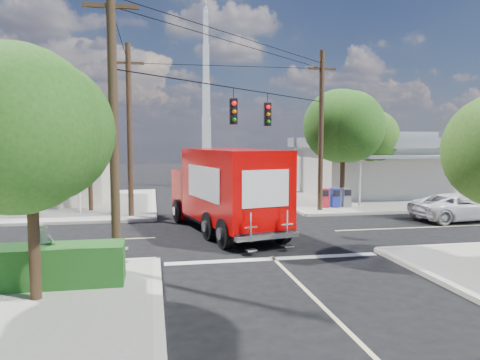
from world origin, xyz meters
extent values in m
plane|color=black|center=(0.00, 0.00, 0.00)|extent=(120.00, 120.00, 0.00)
cube|color=gray|center=(11.00, 11.00, 0.07)|extent=(14.00, 14.00, 0.14)
cube|color=beige|center=(4.00, 11.00, 0.07)|extent=(0.25, 14.00, 0.14)
cube|color=beige|center=(11.00, 4.00, 0.07)|extent=(14.00, 0.25, 0.14)
cube|color=gray|center=(-11.00, 11.00, 0.07)|extent=(14.00, 14.00, 0.14)
cube|color=beige|center=(-4.00, 11.00, 0.07)|extent=(0.25, 14.00, 0.14)
cube|color=beige|center=(-11.00, 4.00, 0.07)|extent=(14.00, 0.25, 0.14)
cube|color=beige|center=(-4.00, -11.00, 0.07)|extent=(0.25, 14.00, 0.14)
cube|color=beige|center=(0.00, 10.00, 0.01)|extent=(0.12, 12.00, 0.01)
cube|color=beige|center=(0.00, -10.00, 0.01)|extent=(0.12, 12.00, 0.01)
cube|color=beige|center=(10.00, 0.00, 0.01)|extent=(12.00, 0.12, 0.01)
cube|color=beige|center=(-10.00, 0.00, 0.01)|extent=(12.00, 0.12, 0.01)
cube|color=silver|center=(0.00, -4.30, 0.01)|extent=(7.50, 0.40, 0.01)
cube|color=beige|center=(12.50, 12.00, 1.84)|extent=(11.00, 8.00, 3.40)
cube|color=gray|center=(12.50, 12.00, 3.89)|extent=(11.80, 8.80, 0.70)
cube|color=gray|center=(12.50, 12.00, 4.39)|extent=(6.05, 4.40, 0.50)
cube|color=gray|center=(12.50, 7.10, 3.04)|extent=(9.90, 1.80, 0.15)
cylinder|color=silver|center=(8.10, 6.30, 1.59)|extent=(0.12, 0.12, 2.90)
cube|color=beige|center=(-12.00, 12.50, 1.74)|extent=(10.00, 8.00, 3.20)
cube|color=gray|center=(-12.00, 12.50, 3.69)|extent=(10.80, 8.80, 0.70)
cube|color=gray|center=(-12.00, 12.50, 4.19)|extent=(5.50, 4.40, 0.50)
cube|color=gray|center=(-12.00, 7.60, 2.84)|extent=(9.00, 1.80, 0.15)
cylinder|color=silver|center=(-8.00, 6.80, 1.49)|extent=(0.12, 0.12, 2.70)
cube|color=silver|center=(0.50, 20.00, 1.50)|extent=(0.80, 0.80, 3.00)
cube|color=silver|center=(0.50, 20.00, 4.50)|extent=(0.70, 0.70, 3.00)
cube|color=silver|center=(0.50, 20.00, 7.50)|extent=(0.60, 0.60, 3.00)
cube|color=silver|center=(0.50, 20.00, 10.50)|extent=(0.50, 0.50, 3.00)
cube|color=silver|center=(0.50, 20.00, 13.50)|extent=(0.40, 0.40, 3.00)
cylinder|color=#422D1C|center=(-7.00, -7.50, 2.00)|extent=(0.28, 0.28, 3.71)
sphere|color=#1E5011|center=(-7.00, -7.50, 4.32)|extent=(3.71, 3.71, 3.71)
sphere|color=#1E5011|center=(-7.40, -7.30, 4.55)|extent=(3.02, 3.02, 3.02)
sphere|color=#1E5011|center=(-6.65, -7.80, 4.20)|extent=(3.25, 3.25, 3.25)
cylinder|color=#422D1C|center=(7.20, 6.80, 2.19)|extent=(0.28, 0.28, 4.10)
sphere|color=#1E5011|center=(7.20, 6.80, 4.75)|extent=(4.10, 4.10, 4.10)
sphere|color=#1E5011|center=(6.80, 7.00, 5.00)|extent=(3.33, 3.33, 3.33)
sphere|color=#1E5011|center=(7.55, 6.50, 4.62)|extent=(3.58, 3.58, 3.58)
cylinder|color=#422D1C|center=(9.80, 9.00, 1.93)|extent=(0.28, 0.28, 3.58)
sphere|color=#315D14|center=(9.80, 9.00, 4.17)|extent=(3.58, 3.58, 3.58)
sphere|color=#315D14|center=(9.40, 9.20, 4.40)|extent=(2.91, 2.91, 2.91)
sphere|color=#315D14|center=(10.15, 8.70, 4.06)|extent=(3.14, 3.14, 3.14)
cylinder|color=#422D1C|center=(-7.50, 7.50, 2.64)|extent=(0.24, 0.24, 5.00)
cone|color=#246F25|center=(-6.60, 7.50, 5.24)|extent=(0.50, 2.06, 0.98)
cone|color=#246F25|center=(-6.94, 8.20, 5.24)|extent=(1.92, 1.68, 0.98)
cone|color=#246F25|center=(-7.70, 8.38, 5.24)|extent=(2.12, 0.95, 0.98)
cone|color=#246F25|center=(-8.31, 7.89, 5.24)|extent=(1.34, 2.07, 0.98)
cone|color=#246F25|center=(-8.31, 7.11, 5.24)|extent=(1.34, 2.07, 0.98)
cone|color=#246F25|center=(-7.70, 6.62, 5.24)|extent=(2.12, 0.95, 0.98)
cone|color=#246F25|center=(-6.94, 6.80, 5.24)|extent=(1.92, 1.68, 0.98)
cylinder|color=#422D1C|center=(-9.50, 9.00, 2.44)|extent=(0.24, 0.24, 4.60)
cone|color=#246F25|center=(-8.60, 9.00, 4.84)|extent=(0.50, 2.06, 0.98)
cone|color=#246F25|center=(-8.94, 9.70, 4.84)|extent=(1.92, 1.68, 0.98)
cone|color=#246F25|center=(-9.70, 9.88, 4.84)|extent=(2.12, 0.95, 0.98)
cone|color=#246F25|center=(-10.31, 9.39, 4.84)|extent=(1.34, 2.07, 0.98)
cone|color=#246F25|center=(-10.31, 8.61, 4.84)|extent=(1.34, 2.07, 0.98)
cone|color=#246F25|center=(-9.70, 8.12, 4.84)|extent=(2.12, 0.95, 0.98)
cone|color=#246F25|center=(-8.94, 8.30, 4.84)|extent=(1.92, 1.68, 0.98)
cylinder|color=#473321|center=(-5.20, -5.20, 4.50)|extent=(0.28, 0.28, 9.00)
cube|color=#473321|center=(-5.20, -5.20, 8.00)|extent=(1.60, 0.12, 0.12)
cylinder|color=#473321|center=(5.20, 5.20, 4.50)|extent=(0.28, 0.28, 9.00)
cube|color=#473321|center=(5.20, 5.20, 8.00)|extent=(1.60, 0.12, 0.12)
cylinder|color=#473321|center=(-5.20, 5.20, 4.50)|extent=(0.28, 0.28, 9.00)
cube|color=#473321|center=(-5.20, 5.20, 8.00)|extent=(1.60, 0.12, 0.12)
cylinder|color=black|center=(0.00, 0.00, 6.20)|extent=(10.43, 10.43, 0.04)
cube|color=black|center=(-0.80, -0.80, 5.25)|extent=(0.30, 0.24, 1.05)
sphere|color=red|center=(-0.80, -0.94, 5.58)|extent=(0.20, 0.20, 0.20)
cube|color=black|center=(1.10, 1.10, 5.25)|extent=(0.30, 0.24, 1.05)
sphere|color=red|center=(1.10, 0.96, 5.58)|extent=(0.20, 0.20, 0.20)
cube|color=silver|center=(-7.80, -5.60, 0.49)|extent=(5.94, 0.05, 0.08)
cube|color=silver|center=(-7.80, -5.60, 0.89)|extent=(5.94, 0.05, 0.08)
cube|color=silver|center=(-5.00, -5.60, 0.64)|extent=(0.09, 0.06, 1.00)
cube|color=#1A491A|center=(-8.00, -6.40, 0.69)|extent=(6.20, 1.20, 1.10)
cube|color=red|center=(5.80, 6.20, 0.69)|extent=(0.50, 0.50, 1.10)
cube|color=#202D9E|center=(6.50, 6.20, 0.69)|extent=(0.50, 0.50, 1.10)
cube|color=slate|center=(7.20, 6.20, 0.69)|extent=(0.50, 0.50, 1.10)
cube|color=black|center=(-0.93, 0.76, 0.58)|extent=(4.24, 8.59, 0.26)
cube|color=#C70101|center=(-1.66, 3.91, 1.43)|extent=(2.88, 2.33, 2.33)
cube|color=black|center=(-1.83, 4.63, 1.85)|extent=(2.22, 0.76, 1.01)
cube|color=silver|center=(-1.88, 4.83, 0.69)|extent=(2.40, 0.67, 0.37)
cube|color=#C70101|center=(-0.72, -0.17, 2.17)|extent=(3.97, 6.58, 3.07)
cube|color=white|center=(0.59, 0.14, 2.33)|extent=(0.88, 3.72, 1.38)
cube|color=white|center=(-2.03, -0.47, 2.33)|extent=(0.88, 3.72, 1.38)
cube|color=white|center=(-0.02, -3.18, 2.33)|extent=(1.86, 0.45, 1.38)
cube|color=silver|center=(0.01, -3.31, 0.58)|extent=(2.53, 0.83, 0.19)
cube|color=silver|center=(-0.68, -3.61, 1.01)|extent=(0.48, 0.17, 1.06)
cube|color=silver|center=(0.76, -3.28, 1.01)|extent=(0.48, 0.17, 1.06)
cylinder|color=black|center=(-2.81, 3.48, 0.58)|extent=(0.59, 1.21, 1.16)
cylinder|color=black|center=(-0.44, 4.03, 0.58)|extent=(0.59, 1.21, 1.16)
cylinder|color=black|center=(-1.43, -2.50, 0.58)|extent=(0.59, 1.21, 1.16)
cylinder|color=black|center=(0.95, -1.95, 0.58)|extent=(0.59, 1.21, 1.16)
imported|color=silver|center=(11.23, 1.38, 0.69)|extent=(5.12, 2.71, 1.37)
imported|color=beige|center=(-7.11, -6.07, 0.97)|extent=(0.72, 0.62, 1.67)
camera|label=1|loc=(-4.09, -19.66, 4.13)|focal=35.00mm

